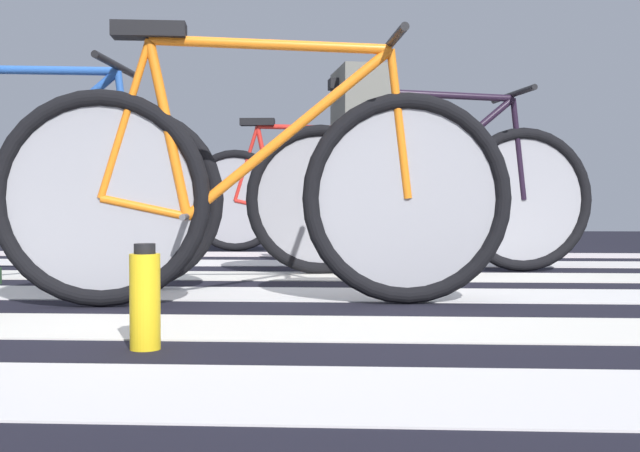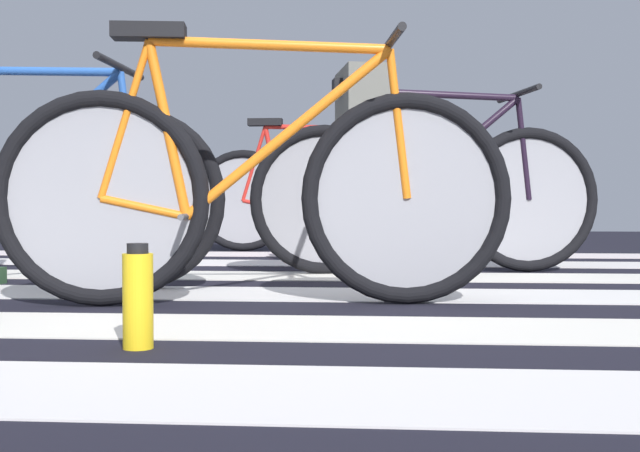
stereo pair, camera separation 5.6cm
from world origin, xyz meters
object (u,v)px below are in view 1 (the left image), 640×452
at_px(cyclist_3_of_4, 361,142).
at_px(bicycle_2_of_4, 7,192).
at_px(bicycle_1_of_4, 255,190).
at_px(bicycle_4_of_4, 307,197).
at_px(bicycle_3_of_4, 423,194).
at_px(water_bottle, 145,299).

bearing_deg(cyclist_3_of_4, bicycle_2_of_4, -163.87).
bearing_deg(bicycle_1_of_4, bicycle_2_of_4, 149.04).
xyz_separation_m(cyclist_3_of_4, bicycle_4_of_4, (-0.39, 1.73, -0.25)).
distance_m(bicycle_1_of_4, bicycle_2_of_4, 1.15).
bearing_deg(bicycle_4_of_4, cyclist_3_of_4, -77.10).
bearing_deg(bicycle_1_of_4, bicycle_3_of_4, 55.14).
height_order(bicycle_3_of_4, water_bottle, bicycle_3_of_4).
height_order(bicycle_4_of_4, water_bottle, bicycle_4_of_4).
distance_m(bicycle_2_of_4, water_bottle, 1.58).
height_order(bicycle_3_of_4, cyclist_3_of_4, cyclist_3_of_4).
bearing_deg(bicycle_4_of_4, water_bottle, -91.40).
height_order(bicycle_1_of_4, water_bottle, bicycle_1_of_4).
bearing_deg(bicycle_2_of_4, water_bottle, -53.55).
height_order(cyclist_3_of_4, bicycle_4_of_4, cyclist_3_of_4).
relative_size(bicycle_1_of_4, bicycle_2_of_4, 0.99).
height_order(cyclist_3_of_4, water_bottle, cyclist_3_of_4).
relative_size(bicycle_1_of_4, water_bottle, 6.96).
relative_size(bicycle_1_of_4, cyclist_3_of_4, 1.76).
xyz_separation_m(bicycle_2_of_4, water_bottle, (0.91, -1.26, -0.27)).
xyz_separation_m(bicycle_2_of_4, bicycle_4_of_4, (1.01, 2.48, 0.00)).
distance_m(cyclist_3_of_4, water_bottle, 2.13).
bearing_deg(bicycle_1_of_4, cyclist_3_of_4, 66.26).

